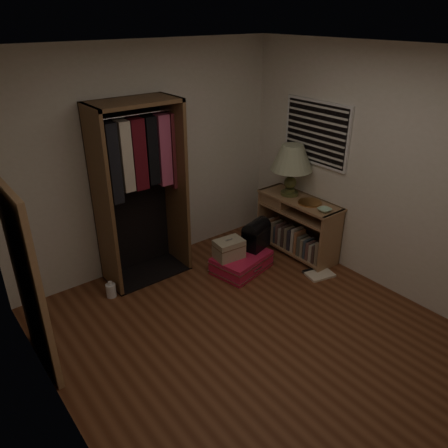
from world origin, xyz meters
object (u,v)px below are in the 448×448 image
at_px(pink_suitcase, 241,262).
at_px(table_lamp, 292,159).
at_px(open_wardrobe, 140,176).
at_px(white_jug, 111,290).
at_px(black_bag, 256,234).
at_px(train_case, 229,249).
at_px(console_bookshelf, 295,223).
at_px(floor_mirror, 28,283).

relative_size(pink_suitcase, table_lamp, 1.20).
relative_size(open_wardrobe, white_jug, 10.73).
height_order(open_wardrobe, black_bag, open_wardrobe).
height_order(train_case, white_jug, train_case).
relative_size(open_wardrobe, train_case, 5.67).
height_order(table_lamp, white_jug, table_lamp).
distance_m(console_bookshelf, floor_mirror, 3.27).
height_order(floor_mirror, pink_suitcase, floor_mirror).
bearing_deg(black_bag, pink_suitcase, 171.27).
height_order(pink_suitcase, train_case, train_case).
relative_size(floor_mirror, white_jug, 8.89).
bearing_deg(pink_suitcase, open_wardrobe, 131.96).
distance_m(floor_mirror, pink_suitcase, 2.51).
xyz_separation_m(pink_suitcase, white_jug, (-1.49, 0.46, -0.02)).
bearing_deg(train_case, table_lamp, 7.26).
bearing_deg(table_lamp, console_bookshelf, -91.74).
bearing_deg(black_bag, white_jug, 150.07).
bearing_deg(black_bag, console_bookshelf, -24.97).
xyz_separation_m(open_wardrobe, pink_suitcase, (0.91, -0.67, -1.12)).
xyz_separation_m(console_bookshelf, black_bag, (-0.59, 0.09, 0.00)).
bearing_deg(white_jug, train_case, -17.44).
bearing_deg(console_bookshelf, white_jug, 167.38).
height_order(floor_mirror, train_case, floor_mirror).
height_order(pink_suitcase, table_lamp, table_lamp).
bearing_deg(white_jug, table_lamp, -9.26).
xyz_separation_m(pink_suitcase, train_case, (-0.16, 0.05, 0.22)).
distance_m(open_wardrobe, pink_suitcase, 1.59).
distance_m(open_wardrobe, white_jug, 1.30).
bearing_deg(table_lamp, white_jug, 170.74).
bearing_deg(open_wardrobe, train_case, -39.66).
bearing_deg(floor_mirror, train_case, 3.78).
distance_m(console_bookshelf, train_case, 1.01).
bearing_deg(console_bookshelf, open_wardrobe, 157.46).
height_order(black_bag, table_lamp, table_lamp).
bearing_deg(table_lamp, train_case, -177.94).
bearing_deg(table_lamp, open_wardrobe, 161.54).
bearing_deg(console_bookshelf, black_bag, 171.10).
distance_m(floor_mirror, black_bag, 2.69).
height_order(open_wardrobe, white_jug, open_wardrobe).
relative_size(table_lamp, white_jug, 3.39).
xyz_separation_m(train_case, table_lamp, (1.01, 0.04, 0.90)).
bearing_deg(console_bookshelf, table_lamp, 88.26).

